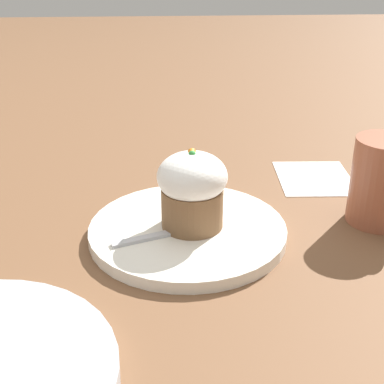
% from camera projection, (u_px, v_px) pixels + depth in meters
% --- Properties ---
extents(ground_plane, '(4.00, 4.00, 0.00)m').
position_uv_depth(ground_plane, '(188.00, 236.00, 0.64)').
color(ground_plane, brown).
extents(dessert_plate, '(0.23, 0.23, 0.01)m').
position_uv_depth(dessert_plate, '(188.00, 231.00, 0.63)').
color(dessert_plate, white).
rests_on(dessert_plate, ground_plane).
extents(carrot_cake, '(0.08, 0.08, 0.09)m').
position_uv_depth(carrot_cake, '(192.00, 188.00, 0.61)').
color(carrot_cake, brown).
rests_on(carrot_cake, dessert_plate).
extents(spoon, '(0.07, 0.13, 0.01)m').
position_uv_depth(spoon, '(191.00, 228.00, 0.62)').
color(spoon, '#B7B7BC').
rests_on(spoon, dessert_plate).
extents(coffee_cup, '(0.10, 0.07, 0.11)m').
position_uv_depth(coffee_cup, '(382.00, 182.00, 0.65)').
color(coffee_cup, '#9E563D').
rests_on(coffee_cup, ground_plane).
extents(paper_napkin, '(0.13, 0.11, 0.00)m').
position_uv_depth(paper_napkin, '(315.00, 178.00, 0.79)').
color(paper_napkin, white).
rests_on(paper_napkin, ground_plane).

